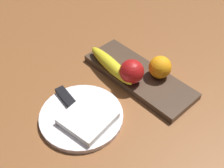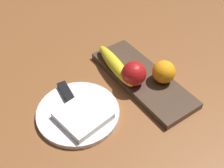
# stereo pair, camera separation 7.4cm
# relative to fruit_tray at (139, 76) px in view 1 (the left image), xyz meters

# --- Properties ---
(ground_plane) EXTENTS (2.40, 2.40, 0.00)m
(ground_plane) POSITION_rel_fruit_tray_xyz_m (0.04, -0.02, -0.01)
(ground_plane) COLOR brown
(fruit_tray) EXTENTS (0.34, 0.12, 0.02)m
(fruit_tray) POSITION_rel_fruit_tray_xyz_m (0.00, 0.00, 0.00)
(fruit_tray) COLOR #4B3729
(fruit_tray) RESTS_ON ground_plane
(apple) EXTENTS (0.07, 0.07, 0.07)m
(apple) POSITION_rel_fruit_tray_xyz_m (0.00, -0.04, 0.04)
(apple) COLOR #B11515
(apple) RESTS_ON fruit_tray
(banana) EXTENTS (0.19, 0.06, 0.04)m
(banana) POSITION_rel_fruit_tray_xyz_m (-0.07, -0.05, 0.03)
(banana) COLOR yellow
(banana) RESTS_ON fruit_tray
(orange_near_apple) EXTENTS (0.06, 0.06, 0.06)m
(orange_near_apple) POSITION_rel_fruit_tray_xyz_m (0.05, 0.03, 0.04)
(orange_near_apple) COLOR orange
(orange_near_apple) RESTS_ON fruit_tray
(dinner_plate) EXTENTS (0.21, 0.21, 0.01)m
(dinner_plate) POSITION_rel_fruit_tray_xyz_m (-0.00, -0.21, -0.00)
(dinner_plate) COLOR white
(dinner_plate) RESTS_ON ground_plane
(folded_napkin) EXTENTS (0.12, 0.13, 0.02)m
(folded_napkin) POSITION_rel_fruit_tray_xyz_m (0.03, -0.21, 0.01)
(folded_napkin) COLOR white
(folded_napkin) RESTS_ON dinner_plate
(knife) EXTENTS (0.18, 0.05, 0.01)m
(knife) POSITION_rel_fruit_tray_xyz_m (-0.05, -0.21, 0.01)
(knife) COLOR silver
(knife) RESTS_ON dinner_plate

